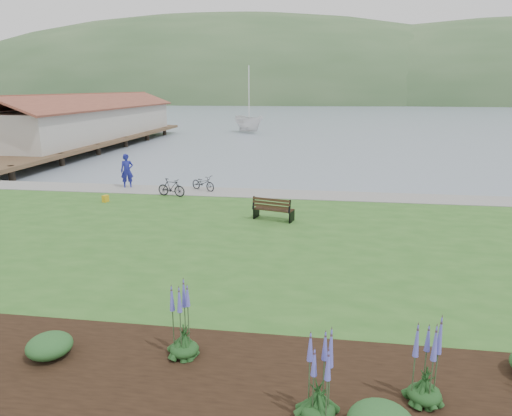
{
  "coord_description": "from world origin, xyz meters",
  "views": [
    {
      "loc": [
        3.83,
        -17.03,
        5.99
      ],
      "look_at": [
        1.26,
        0.48,
        1.3
      ],
      "focal_mm": 32.0,
      "sensor_mm": 36.0,
      "label": 1
    }
  ],
  "objects_px": {
    "bicycle_a": "(203,183)",
    "park_bench": "(273,209)",
    "person": "(127,168)",
    "sailboat": "(249,133)"
  },
  "relations": [
    {
      "from": "person",
      "to": "sailboat",
      "type": "relative_size",
      "value": 0.08
    },
    {
      "from": "sailboat",
      "to": "bicycle_a",
      "type": "bearing_deg",
      "value": -122.7
    },
    {
      "from": "bicycle_a",
      "to": "park_bench",
      "type": "bearing_deg",
      "value": -110.49
    },
    {
      "from": "park_bench",
      "to": "bicycle_a",
      "type": "height_order",
      "value": "park_bench"
    },
    {
      "from": "bicycle_a",
      "to": "person",
      "type": "bearing_deg",
      "value": 118.07
    },
    {
      "from": "park_bench",
      "to": "sailboat",
      "type": "bearing_deg",
      "value": 115.53
    },
    {
      "from": "person",
      "to": "sailboat",
      "type": "height_order",
      "value": "sailboat"
    },
    {
      "from": "sailboat",
      "to": "park_bench",
      "type": "bearing_deg",
      "value": -117.49
    },
    {
      "from": "park_bench",
      "to": "sailboat",
      "type": "height_order",
      "value": "sailboat"
    },
    {
      "from": "person",
      "to": "sailboat",
      "type": "distance_m",
      "value": 37.78
    }
  ]
}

